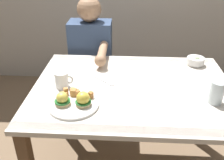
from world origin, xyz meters
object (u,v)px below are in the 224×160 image
(eggs_benedict_plate, at_px, (74,102))
(water_glass_near, at_px, (216,94))
(diner_person, at_px, (91,58))
(fork, at_px, (105,82))
(dining_table, at_px, (132,101))
(fruit_bowl, at_px, (196,61))
(coffee_mug, at_px, (62,79))

(eggs_benedict_plate, height_order, water_glass_near, water_glass_near)
(water_glass_near, bearing_deg, diner_person, 136.02)
(fork, height_order, water_glass_near, water_glass_near)
(eggs_benedict_plate, bearing_deg, dining_table, 34.93)
(eggs_benedict_plate, bearing_deg, diner_person, 91.41)
(dining_table, height_order, water_glass_near, water_glass_near)
(fork, xyz_separation_m, water_glass_near, (0.61, -0.19, 0.05))
(water_glass_near, bearing_deg, dining_table, 161.41)
(fruit_bowl, xyz_separation_m, water_glass_near, (-0.00, -0.48, 0.03))
(dining_table, relative_size, fruit_bowl, 10.00)
(dining_table, relative_size, coffee_mug, 10.76)
(fruit_bowl, xyz_separation_m, diner_person, (-0.78, 0.27, -0.12))
(eggs_benedict_plate, distance_m, coffee_mug, 0.22)
(diner_person, bearing_deg, water_glass_near, -43.98)
(dining_table, relative_size, fork, 9.26)
(fruit_bowl, distance_m, diner_person, 0.83)
(water_glass_near, height_order, diner_person, diner_person)
(eggs_benedict_plate, height_order, coffee_mug, coffee_mug)
(fork, bearing_deg, diner_person, 106.45)
(diner_person, bearing_deg, fork, -73.55)
(eggs_benedict_plate, relative_size, coffee_mug, 2.42)
(dining_table, bearing_deg, eggs_benedict_plate, -145.07)
(coffee_mug, distance_m, fork, 0.26)
(fork, bearing_deg, coffee_mug, -163.61)
(fruit_bowl, height_order, fork, fruit_bowl)
(coffee_mug, height_order, diner_person, diner_person)
(dining_table, distance_m, water_glass_near, 0.49)
(eggs_benedict_plate, xyz_separation_m, diner_person, (-0.02, 0.82, -0.12))
(coffee_mug, xyz_separation_m, fork, (0.25, 0.07, -0.05))
(dining_table, distance_m, coffee_mug, 0.45)
(eggs_benedict_plate, height_order, diner_person, diner_person)
(fruit_bowl, height_order, water_glass_near, water_glass_near)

